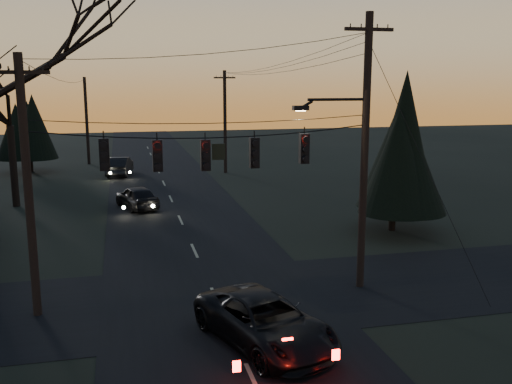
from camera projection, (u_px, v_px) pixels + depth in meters
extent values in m
cube|color=black|center=(185.00, 229.00, 29.84)|extent=(8.00, 120.00, 0.02)
cube|color=black|center=(216.00, 299.00, 20.30)|extent=(60.00, 7.00, 0.02)
cylinder|color=black|center=(206.00, 128.00, 19.07)|extent=(11.50, 0.04, 0.04)
cylinder|color=black|center=(392.00, 215.00, 29.54)|extent=(0.36, 0.36, 1.60)
cone|color=black|center=(396.00, 145.00, 28.84)|extent=(4.48, 4.48, 6.53)
cylinder|color=black|center=(13.00, 166.00, 34.86)|extent=(0.44, 0.44, 5.01)
cylinder|color=black|center=(31.00, 162.00, 48.68)|extent=(0.36, 0.36, 1.60)
cone|color=black|center=(28.00, 130.00, 48.16)|extent=(3.73, 3.73, 4.69)
imported|color=black|center=(265.00, 322.00, 16.66)|extent=(3.94, 5.64, 1.43)
imported|color=black|center=(137.00, 197.00, 34.59)|extent=(2.83, 4.41, 1.40)
imported|color=black|center=(120.00, 166.00, 46.71)|extent=(2.33, 4.80, 1.52)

